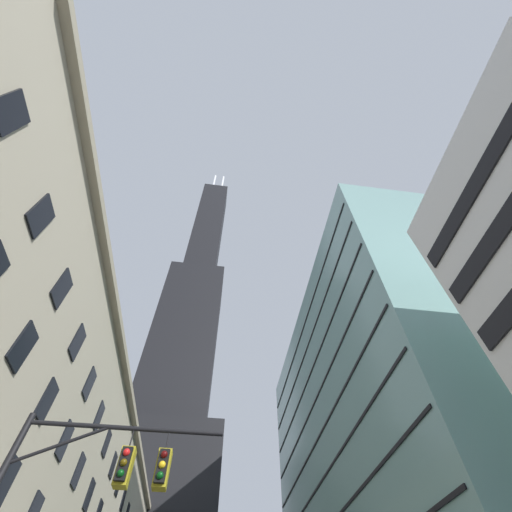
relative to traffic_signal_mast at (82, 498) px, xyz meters
The scene contains 3 objects.
dark_skyscraper 92.12m from the traffic_signal_mast, 95.52° to the left, with size 27.01×27.01×193.36m.
glass_office_midrise 40.01m from the traffic_signal_mast, 48.78° to the left, with size 17.81×45.54×40.21m.
traffic_signal_mast is the anchor object (origin of this frame).
Camera 1 is at (-1.34, -7.05, 1.77)m, focal length 23.82 mm.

